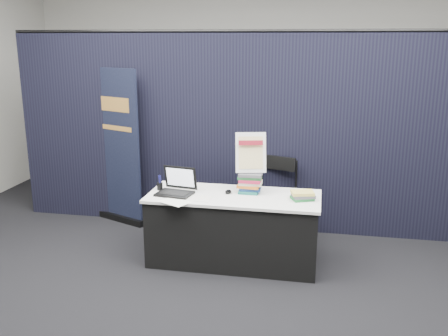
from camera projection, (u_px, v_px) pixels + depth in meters
floor at (224, 285)px, 4.88m from camera, size 8.00×8.00×0.00m
wall_back at (270, 75)px, 8.24m from camera, size 8.00×0.02×3.50m
drape_partition at (249, 134)px, 6.10m from camera, size 6.00×0.08×2.40m
display_table at (234, 228)px, 5.31m from camera, size 1.80×0.75×0.75m
laptop at (176, 188)px, 5.25m from camera, size 0.40×0.34×0.27m
mouse at (228, 192)px, 5.27m from camera, size 0.07×0.11×0.03m
brochure_left at (180, 192)px, 5.31m from camera, size 0.30×0.23×0.00m
brochure_mid at (175, 202)px, 5.00m from camera, size 0.35×0.32×0.00m
brochure_right at (197, 198)px, 5.10m from camera, size 0.29×0.21×0.00m
pen_cup at (160, 186)px, 5.38m from camera, size 0.07×0.07×0.08m
book_stack_tall at (250, 183)px, 5.27m from camera, size 0.23×0.18×0.22m
book_stack_short at (303, 195)px, 5.06m from camera, size 0.25×0.22×0.09m
info_sign at (251, 153)px, 5.22m from camera, size 0.34×0.19×0.43m
pullup_banner at (116, 155)px, 6.40m from camera, size 0.82×0.42×1.99m
stacking_chair at (277, 195)px, 5.93m from camera, size 0.55×0.56×0.96m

